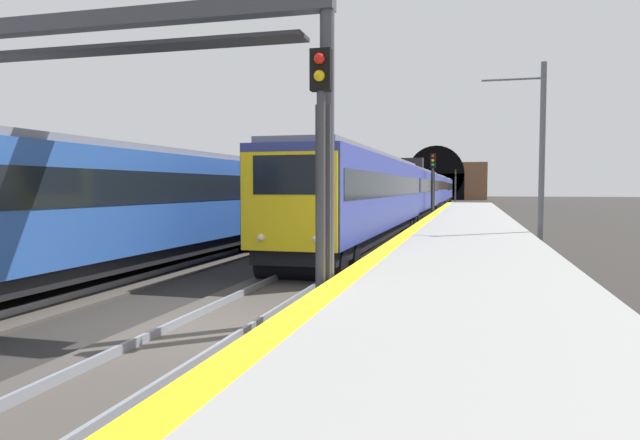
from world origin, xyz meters
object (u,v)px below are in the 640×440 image
Objects in this scene: railway_signal_far at (455,182)px; overhead_signal_gantry at (124,81)px; train_main_approaching at (423,191)px; railway_signal_near at (321,167)px; train_adjacent_platform at (251,197)px; catenary_mast_near at (541,157)px; railway_signal_mid at (433,181)px.

railway_signal_far is 93.15m from overhead_signal_gantry.
railway_signal_far reaches higher than train_main_approaching.
train_main_approaching is 47.06m from railway_signal_far.
train_adjacent_platform is at bearing -153.88° from railway_signal_near.
train_adjacent_platform is at bearing 10.69° from overhead_signal_gantry.
railway_signal_far reaches higher than railway_signal_near.
overhead_signal_gantry is 1.23× the size of catenary_mast_near.
catenary_mast_near is at bearing -37.44° from overhead_signal_gantry.
train_adjacent_platform is 4.54× the size of overhead_signal_gantry.
railway_signal_near is 1.02× the size of railway_signal_mid.
catenary_mast_near is (-80.43, -5.20, 0.35)m from railway_signal_far.
railway_signal_near is at bearing 158.56° from catenary_mast_near.
train_main_approaching is 15.15m from railway_signal_mid.
catenary_mast_near reaches higher than train_main_approaching.
railway_signal_far is 80.60m from catenary_mast_near.
catenary_mast_near reaches higher than railway_signal_near.
catenary_mast_near is at bearing 15.79° from railway_signal_mid.
railway_signal_far reaches higher than train_adjacent_platform.
railway_signal_mid is 31.37m from overhead_signal_gantry.
train_adjacent_platform is 5.60× the size of catenary_mast_near.
train_adjacent_platform is (-32.29, 5.19, -0.13)m from train_main_approaching.
railway_signal_near is at bearing 0.00° from railway_signal_far.
catenary_mast_near is at bearing 158.56° from railway_signal_near.
overhead_signal_gantry is at bearing -2.64° from train_main_approaching.
catenary_mast_near reaches higher than railway_signal_far.
railway_signal_far is (62.03, -0.00, 0.39)m from railway_signal_mid.
railway_signal_near is at bearing 0.00° from railway_signal_mid.
catenary_mast_near is (-33.42, -7.06, 1.50)m from train_main_approaching.
railway_signal_far is at bearing -180.00° from railway_signal_near.
railway_signal_near reaches higher than train_main_approaching.
railway_signal_near is at bearing 27.07° from train_adjacent_platform.
railway_signal_near is 93.67m from railway_signal_far.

